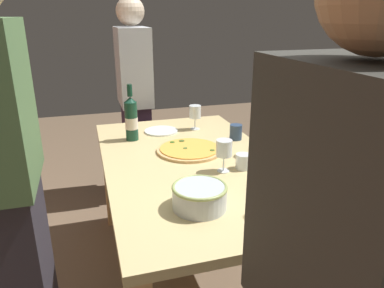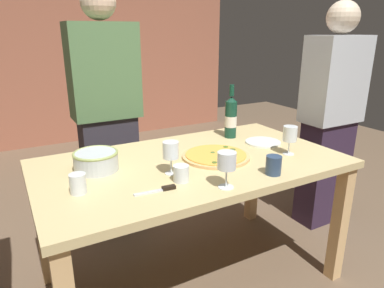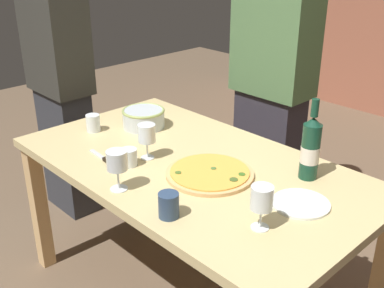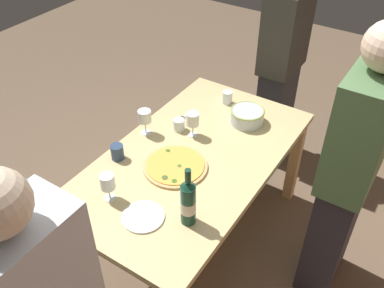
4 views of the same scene
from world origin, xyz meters
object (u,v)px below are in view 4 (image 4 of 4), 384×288
(pizza, at_px, (175,166))
(person_guest_right, at_px, (349,175))
(wine_glass_by_bottle, at_px, (145,117))
(cup_ceramic, at_px, (179,125))
(wine_glass_near_pizza, at_px, (193,120))
(pizza_knife, at_px, (184,117))
(cup_amber, at_px, (117,152))
(cup_spare, at_px, (227,97))
(side_plate, at_px, (143,217))
(dining_table, at_px, (192,168))
(wine_glass_far_left, at_px, (108,183))
(serving_bowl, at_px, (247,116))
(person_guest_left, at_px, (281,65))
(wine_bottle, at_px, (188,202))

(pizza, relative_size, person_guest_right, 0.22)
(wine_glass_by_bottle, relative_size, cup_ceramic, 2.15)
(wine_glass_near_pizza, bearing_deg, pizza_knife, -129.18)
(wine_glass_near_pizza, distance_m, cup_amber, 0.49)
(cup_spare, relative_size, side_plate, 0.40)
(dining_table, relative_size, side_plate, 7.41)
(wine_glass_far_left, bearing_deg, cup_spare, 176.61)
(side_plate, distance_m, pizza_knife, 0.88)
(serving_bowl, relative_size, person_guest_left, 0.14)
(dining_table, relative_size, pizza_knife, 8.56)
(cup_ceramic, distance_m, pizza_knife, 0.14)
(serving_bowl, distance_m, side_plate, 1.01)
(cup_amber, bearing_deg, dining_table, 125.30)
(dining_table, bearing_deg, wine_glass_by_bottle, -95.10)
(pizza, distance_m, cup_spare, 0.75)
(cup_amber, relative_size, side_plate, 0.43)
(wine_bottle, distance_m, cup_amber, 0.64)
(dining_table, bearing_deg, cup_spare, -169.92)
(serving_bowl, bearing_deg, person_guest_right, 70.00)
(wine_glass_near_pizza, bearing_deg, wine_bottle, 31.11)
(dining_table, relative_size, serving_bowl, 7.29)
(cup_amber, bearing_deg, serving_bowl, 147.46)
(person_guest_left, relative_size, person_guest_right, 0.96)
(wine_bottle, bearing_deg, pizza_knife, -144.64)
(dining_table, relative_size, wine_glass_far_left, 9.95)
(wine_bottle, height_order, cup_ceramic, wine_bottle)
(dining_table, relative_size, person_guest_right, 0.94)
(wine_glass_by_bottle, distance_m, cup_spare, 0.64)
(cup_spare, xyz_separation_m, person_guest_right, (0.40, 0.94, 0.06))
(wine_bottle, distance_m, cup_ceramic, 0.76)
(person_guest_right, bearing_deg, person_guest_left, -64.81)
(cup_ceramic, bearing_deg, wine_bottle, 37.86)
(cup_spare, relative_size, pizza_knife, 0.46)
(pizza, height_order, cup_ceramic, cup_ceramic)
(wine_glass_far_left, bearing_deg, person_guest_right, 125.93)
(wine_glass_by_bottle, relative_size, side_plate, 0.76)
(wine_glass_near_pizza, distance_m, cup_spare, 0.44)
(serving_bowl, distance_m, wine_bottle, 0.91)
(cup_amber, bearing_deg, side_plate, 55.40)
(dining_table, distance_m, person_guest_left, 1.19)
(wine_glass_far_left, xyz_separation_m, person_guest_left, (-1.70, 0.21, -0.04))
(serving_bowl, height_order, person_guest_left, person_guest_left)
(cup_spare, bearing_deg, wine_glass_far_left, -3.39)
(wine_bottle, bearing_deg, person_guest_right, 137.60)
(wine_glass_by_bottle, xyz_separation_m, person_guest_left, (-1.15, 0.40, -0.05))
(dining_table, distance_m, cup_ceramic, 0.30)
(wine_glass_far_left, bearing_deg, dining_table, 161.32)
(dining_table, height_order, pizza, pizza)
(serving_bowl, bearing_deg, cup_amber, -32.54)
(dining_table, xyz_separation_m, wine_bottle, (0.42, 0.25, 0.23))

